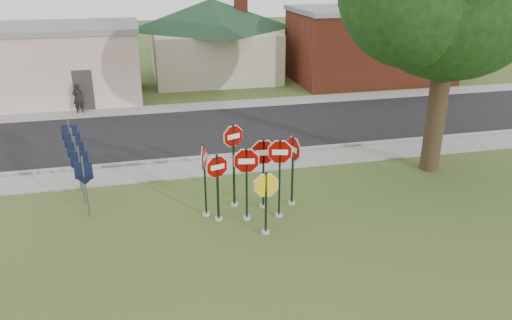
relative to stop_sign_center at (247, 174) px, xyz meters
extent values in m
plane|color=#405620|center=(0.22, -1.16, -1.53)|extent=(120.00, 120.00, 0.00)
cube|color=gray|center=(0.22, 4.34, -1.50)|extent=(60.00, 1.60, 0.06)
cube|color=black|center=(0.22, 8.84, -1.51)|extent=(60.00, 7.00, 0.04)
cube|color=gray|center=(0.22, 13.14, -1.50)|extent=(60.00, 1.60, 0.06)
cube|color=gray|center=(0.22, 5.34, -1.46)|extent=(60.00, 0.20, 0.14)
cylinder|color=#A7A59C|center=(0.00, 0.00, -1.49)|extent=(0.24, 0.24, 0.08)
cube|color=black|center=(0.00, 0.00, -0.34)|extent=(0.07, 0.06, 2.37)
cylinder|color=white|center=(0.00, 0.00, 0.41)|extent=(1.06, 0.20, 1.07)
cylinder|color=#810401|center=(0.00, 0.00, 0.41)|extent=(0.98, 0.19, 0.99)
cube|color=white|center=(0.00, 0.00, 0.41)|extent=(0.49, 0.10, 0.17)
cylinder|color=#A7A59C|center=(0.35, -0.98, -1.49)|extent=(0.24, 0.24, 0.08)
cube|color=black|center=(0.35, -0.98, -0.55)|extent=(0.06, 0.06, 1.94)
cylinder|color=white|center=(0.35, -0.98, 0.01)|extent=(1.00, 0.11, 1.01)
cylinder|color=yellow|center=(0.35, -0.98, 0.01)|extent=(0.93, 0.10, 0.93)
cylinder|color=#A7A59C|center=(-0.86, 0.14, -1.49)|extent=(0.24, 0.24, 0.08)
cube|color=black|center=(-0.86, 0.14, -0.44)|extent=(0.07, 0.07, 2.17)
cylinder|color=white|center=(-0.86, 0.14, 0.25)|extent=(0.93, 0.30, 0.97)
cylinder|color=#810401|center=(-0.86, 0.14, 0.25)|extent=(0.86, 0.29, 0.90)
cube|color=white|center=(-0.86, 0.14, 0.25)|extent=(0.43, 0.14, 0.15)
cylinder|color=#A7A59C|center=(1.01, -0.07, -1.49)|extent=(0.24, 0.24, 0.08)
cube|color=black|center=(1.01, -0.07, -0.24)|extent=(0.07, 0.06, 2.58)
cylinder|color=white|center=(1.01, -0.07, 0.64)|extent=(1.00, 0.29, 1.03)
cylinder|color=#810401|center=(1.01, -0.07, 0.64)|extent=(0.93, 0.27, 0.95)
cube|color=white|center=(1.01, -0.07, 0.64)|extent=(0.46, 0.13, 0.16)
cylinder|color=#A7A59C|center=(0.69, 0.66, -1.49)|extent=(0.24, 0.24, 0.08)
cube|color=black|center=(0.69, 0.66, -0.35)|extent=(0.06, 0.05, 2.36)
cylinder|color=white|center=(0.69, 0.66, 0.38)|extent=(1.12, 0.08, 1.12)
cylinder|color=#810401|center=(0.69, 0.66, 0.38)|extent=(1.04, 0.08, 1.04)
cube|color=white|center=(0.69, 0.66, 0.38)|extent=(0.52, 0.04, 0.18)
cylinder|color=#A7A59C|center=(-0.20, 1.00, -1.49)|extent=(0.24, 0.24, 0.08)
cube|color=black|center=(-0.20, 1.00, -0.13)|extent=(0.07, 0.07, 2.79)
cylinder|color=white|center=(-0.20, 1.00, 0.87)|extent=(0.90, 0.38, 0.97)
cylinder|color=#810401|center=(-0.20, 1.00, 0.87)|extent=(0.84, 0.36, 0.90)
cube|color=white|center=(-0.20, 1.00, 0.87)|extent=(0.42, 0.18, 0.15)
cylinder|color=#A7A59C|center=(1.66, 0.67, -1.49)|extent=(0.24, 0.24, 0.08)
cube|color=black|center=(1.66, 0.67, -0.34)|extent=(0.06, 0.07, 2.38)
cylinder|color=white|center=(1.66, 0.67, 0.42)|extent=(0.29, 1.05, 1.08)
cylinder|color=#810401|center=(1.66, 0.67, 0.42)|extent=(0.28, 0.97, 1.00)
cube|color=white|center=(1.66, 0.67, 0.42)|extent=(0.14, 0.48, 0.17)
cylinder|color=#A7A59C|center=(-1.19, 0.54, -1.49)|extent=(0.24, 0.24, 0.08)
cube|color=black|center=(-1.19, 0.54, -0.33)|extent=(0.07, 0.07, 2.39)
cylinder|color=white|center=(-1.19, 0.54, 0.43)|extent=(0.36, 1.03, 1.08)
cylinder|color=#810401|center=(-1.19, 0.54, 0.43)|extent=(0.34, 0.95, 1.00)
cube|color=white|center=(-1.19, 0.54, 0.43)|extent=(0.17, 0.47, 0.17)
cube|color=#59595E|center=(-4.78, 1.34, -0.53)|extent=(0.05, 0.05, 2.00)
cube|color=black|center=(-4.78, 1.34, 0.02)|extent=(0.55, 0.13, 0.55)
cone|color=black|center=(-4.78, 1.34, -0.33)|extent=(0.65, 0.65, 0.25)
cube|color=#59595E|center=(-4.98, 2.34, -0.53)|extent=(0.05, 0.05, 2.00)
cube|color=black|center=(-4.98, 2.34, 0.02)|extent=(0.55, 0.09, 0.55)
cone|color=black|center=(-4.98, 2.34, -0.33)|extent=(0.62, 0.62, 0.25)
cube|color=#59595E|center=(-5.18, 3.34, -0.53)|extent=(0.05, 0.05, 2.00)
cube|color=black|center=(-5.18, 3.34, 0.02)|extent=(0.55, 0.05, 0.55)
cone|color=black|center=(-5.18, 3.34, -0.33)|extent=(0.58, 0.58, 0.25)
cube|color=#59595E|center=(-5.38, 4.34, -0.53)|extent=(0.05, 0.05, 2.00)
cube|color=black|center=(-5.38, 4.34, 0.02)|extent=(0.55, 0.05, 0.55)
cone|color=black|center=(-5.38, 4.34, -0.33)|extent=(0.58, 0.58, 0.25)
cube|color=#59595E|center=(-5.58, 5.34, -0.53)|extent=(0.05, 0.05, 2.00)
cube|color=black|center=(-5.58, 5.34, 0.02)|extent=(0.55, 0.09, 0.55)
cone|color=black|center=(-5.58, 5.34, -0.33)|extent=(0.62, 0.62, 0.25)
cube|color=silver|center=(-8.78, 16.84, 0.47)|extent=(12.00, 6.00, 4.00)
cube|color=gray|center=(-8.78, 16.84, 2.52)|extent=(12.20, 6.20, 0.30)
cube|color=#332D28|center=(-5.78, 13.86, -0.43)|extent=(1.00, 0.10, 2.20)
cube|color=#B7AE92|center=(2.22, 20.84, 0.07)|extent=(8.00, 8.00, 3.20)
cube|color=maroon|center=(4.22, 20.84, 3.47)|extent=(0.80, 0.80, 1.60)
cube|color=maroon|center=(12.22, 17.34, 0.72)|extent=(10.00, 6.00, 4.50)
cube|color=gray|center=(12.22, 17.34, 3.07)|extent=(10.20, 6.20, 0.30)
cube|color=white|center=(10.22, 14.39, 1.07)|extent=(2.00, 0.08, 0.90)
cylinder|color=#312115|center=(7.72, 2.34, 1.17)|extent=(0.70, 0.70, 5.40)
cylinder|color=#312115|center=(22.22, 24.84, 0.47)|extent=(0.50, 0.50, 4.00)
imported|color=black|center=(-6.04, 13.38, -0.69)|extent=(0.58, 0.39, 1.56)
camera|label=1|loc=(-2.92, -13.42, 5.91)|focal=35.00mm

